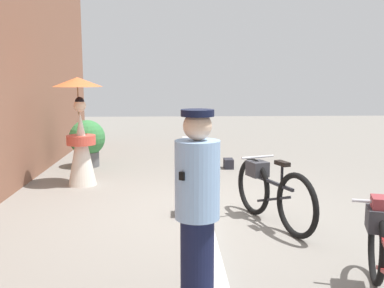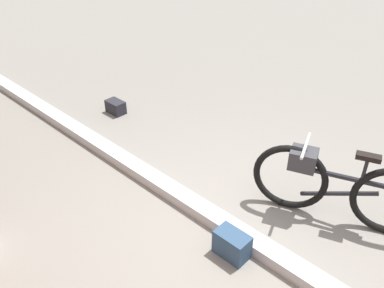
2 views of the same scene
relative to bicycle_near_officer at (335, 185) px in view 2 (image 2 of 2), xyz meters
name	(u,v)px [view 2 (image 2 of 2)]	position (x,y,z in m)	size (l,w,h in m)	color
ground_plane	(240,239)	(0.48, 0.87, -0.42)	(30.00, 30.00, 0.00)	gray
sidewalk_curb	(240,234)	(0.48, 0.87, -0.36)	(14.00, 0.20, 0.12)	#B2B2B7
bicycle_near_officer	(335,185)	(0.00, 0.00, 0.00)	(1.66, 0.70, 0.85)	black
backpack_on_pavement	(232,244)	(0.41, 1.08, -0.29)	(0.32, 0.20, 0.26)	navy
backpack_spare	(116,107)	(3.45, 0.10, -0.32)	(0.30, 0.19, 0.20)	#26262D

